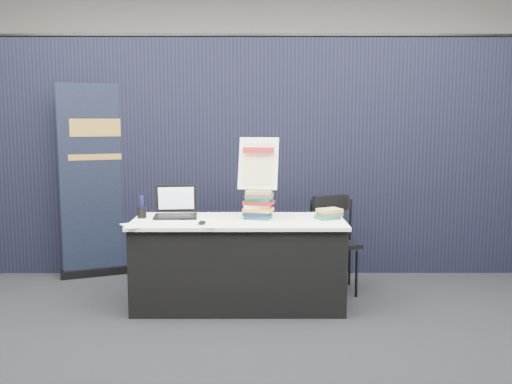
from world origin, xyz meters
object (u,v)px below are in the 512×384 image
object	(u,v)px
book_stack_tall	(258,204)
book_stack_short	(328,214)
laptop	(176,210)
stacking_chair	(333,239)
pullup_banner	(100,192)
display_table	(239,262)
info_sign	(258,164)

from	to	relation	value
book_stack_tall	book_stack_short	xyz separation A→B (m)	(0.60, -0.03, -0.08)
book_stack_tall	laptop	bearing A→B (deg)	173.60
stacking_chair	pullup_banner	bearing A→B (deg)	143.47
display_table	book_stack_short	world-z (taller)	book_stack_short
stacking_chair	book_stack_tall	bearing A→B (deg)	-175.28
laptop	book_stack_short	xyz separation A→B (m)	(1.32, -0.11, -0.02)
laptop	info_sign	world-z (taller)	info_sign
display_table	book_stack_short	distance (m)	0.88
laptop	pullup_banner	bearing A→B (deg)	132.50
stacking_chair	laptop	bearing A→B (deg)	168.02
info_sign	stacking_chair	bearing A→B (deg)	36.95
book_stack_short	stacking_chair	xyz separation A→B (m)	(0.10, 0.41, -0.31)
display_table	pullup_banner	bearing A→B (deg)	146.41
laptop	stacking_chair	distance (m)	1.48
info_sign	book_stack_short	bearing A→B (deg)	4.40
display_table	stacking_chair	xyz separation A→B (m)	(0.87, 0.44, 0.11)
display_table	laptop	xyz separation A→B (m)	(-0.55, 0.14, 0.44)
display_table	book_stack_short	xyz separation A→B (m)	(0.77, 0.03, 0.42)
laptop	book_stack_short	size ratio (longest dim) A/B	1.56
book_stack_short	pullup_banner	distance (m)	2.38
book_stack_short	laptop	bearing A→B (deg)	175.21
stacking_chair	display_table	bearing A→B (deg)	-177.14
book_stack_tall	book_stack_short	bearing A→B (deg)	-2.85
info_sign	pullup_banner	xyz separation A→B (m)	(-1.60, 0.86, -0.35)
book_stack_tall	info_sign	distance (m)	0.35
display_table	info_sign	world-z (taller)	info_sign
display_table	book_stack_short	size ratio (longest dim) A/B	7.27
pullup_banner	display_table	bearing A→B (deg)	-54.67
display_table	pullup_banner	xyz separation A→B (m)	(-1.43, 0.95, 0.49)
laptop	stacking_chair	xyz separation A→B (m)	(1.41, 0.30, -0.33)
book_stack_tall	info_sign	bearing A→B (deg)	90.00
pullup_banner	book_stack_short	bearing A→B (deg)	-43.83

